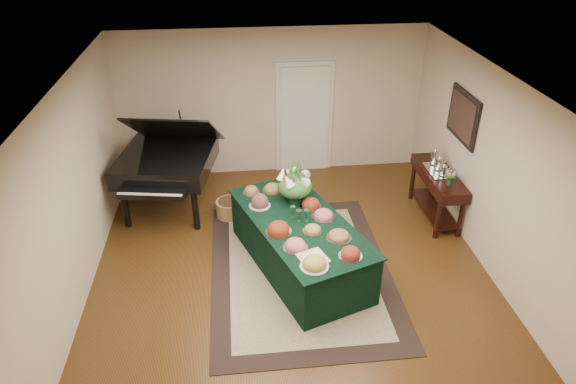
{
  "coord_description": "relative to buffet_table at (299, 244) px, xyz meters",
  "views": [
    {
      "loc": [
        -0.68,
        -5.81,
        4.62
      ],
      "look_at": [
        0.0,
        0.3,
        1.05
      ],
      "focal_mm": 32.0,
      "sensor_mm": 36.0,
      "label": 1
    }
  ],
  "objects": [
    {
      "name": "ground",
      "position": [
        -0.12,
        0.01,
        -0.39
      ],
      "size": [
        6.0,
        6.0,
        0.0
      ],
      "primitive_type": "plane",
      "color": "black",
      "rests_on": "ground"
    },
    {
      "name": "wicker_basket",
      "position": [
        -0.97,
        1.44,
        -0.25
      ],
      "size": [
        0.44,
        0.44,
        0.28
      ],
      "primitive_type": "cylinder",
      "color": "#97653C",
      "rests_on": "ground"
    },
    {
      "name": "wall_painting",
      "position": [
        2.59,
        1.06,
        1.36
      ],
      "size": [
        0.05,
        0.95,
        0.75
      ],
      "color": "black",
      "rests_on": "ground"
    },
    {
      "name": "mahogany_sideboard",
      "position": [
        2.37,
        1.06,
        0.25
      ],
      "size": [
        0.45,
        1.43,
        0.82
      ],
      "color": "black",
      "rests_on": "ground"
    },
    {
      "name": "food_platters",
      "position": [
        -0.02,
        0.02,
        0.43
      ],
      "size": [
        1.41,
        2.35,
        0.15
      ],
      "color": "#B4BFB5",
      "rests_on": "buffet_table"
    },
    {
      "name": "floral_centerpiece",
      "position": [
        -0.0,
        0.54,
        0.69
      ],
      "size": [
        0.52,
        0.52,
        0.52
      ],
      "color": "#15361F",
      "rests_on": "buffet_table"
    },
    {
      "name": "pink_bouquet",
      "position": [
        2.37,
        0.66,
        0.59
      ],
      "size": [
        0.19,
        0.19,
        0.24
      ],
      "color": "#15361F",
      "rests_on": "mahogany_sideboard"
    },
    {
      "name": "kitchen_doorway",
      "position": [
        0.48,
        2.98,
        0.64
      ],
      "size": [
        1.05,
        0.07,
        2.1
      ],
      "color": "silver",
      "rests_on": "ground"
    },
    {
      "name": "green_goblets",
      "position": [
        -0.0,
        0.03,
        0.47
      ],
      "size": [
        0.25,
        0.19,
        0.18
      ],
      "color": "#15361F",
      "rests_on": "buffet_table"
    },
    {
      "name": "tea_service",
      "position": [
        2.37,
        1.15,
        0.55
      ],
      "size": [
        0.34,
        0.58,
        0.3
      ],
      "color": "silver",
      "rests_on": "mahogany_sideboard"
    },
    {
      "name": "area_rug",
      "position": [
        0.01,
        -0.1,
        -0.38
      ],
      "size": [
        2.49,
        3.49,
        0.01
      ],
      "color": "black",
      "rests_on": "ground"
    },
    {
      "name": "cutting_board",
      "position": [
        0.05,
        -0.83,
        0.42
      ],
      "size": [
        0.42,
        0.42,
        0.1
      ],
      "color": "tan",
      "rests_on": "buffet_table"
    },
    {
      "name": "grand_piano",
      "position": [
        -1.93,
        1.8,
        0.5
      ],
      "size": [
        1.78,
        1.93,
        1.76
      ],
      "color": "black",
      "rests_on": "ground"
    },
    {
      "name": "buffet_table",
      "position": [
        0.0,
        0.0,
        0.0
      ],
      "size": [
        1.92,
        2.7,
        0.77
      ],
      "color": "black",
      "rests_on": "ground"
    }
  ]
}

